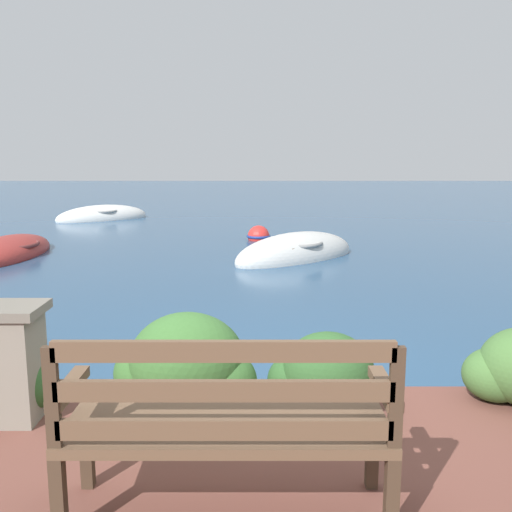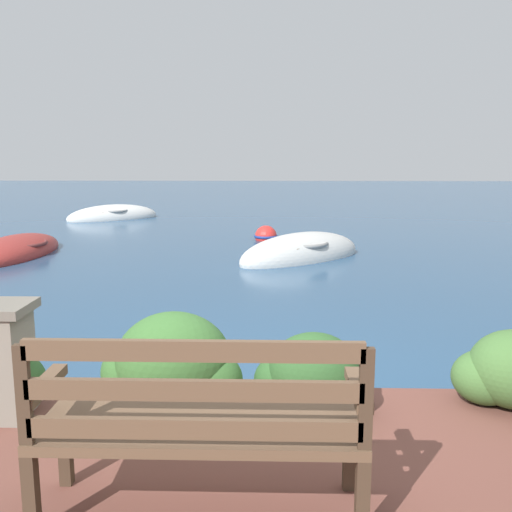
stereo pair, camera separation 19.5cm
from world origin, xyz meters
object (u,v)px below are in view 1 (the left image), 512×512
(rowboat_mid, at_px, (9,253))
(rowboat_far, at_px, (106,217))
(rowboat_nearest, at_px, (299,255))
(park_bench, at_px, (229,422))
(mooring_buoy, at_px, (261,236))

(rowboat_mid, relative_size, rowboat_far, 1.10)
(rowboat_nearest, bearing_deg, park_bench, 42.71)
(rowboat_nearest, bearing_deg, mooring_buoy, -115.10)
(rowboat_far, relative_size, mooring_buoy, 5.18)
(rowboat_nearest, relative_size, rowboat_far, 0.98)
(park_bench, xyz_separation_m, rowboat_nearest, (0.88, 8.06, -0.63))
(park_bench, distance_m, mooring_buoy, 10.49)
(park_bench, relative_size, rowboat_far, 0.54)
(park_bench, height_order, rowboat_far, park_bench)
(rowboat_far, height_order, mooring_buoy, rowboat_far)
(rowboat_mid, bearing_deg, rowboat_far, -1.01)
(rowboat_nearest, distance_m, mooring_buoy, 2.51)
(park_bench, bearing_deg, mooring_buoy, 85.64)
(rowboat_mid, distance_m, rowboat_far, 6.36)
(rowboat_mid, bearing_deg, park_bench, -150.21)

